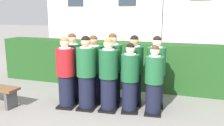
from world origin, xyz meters
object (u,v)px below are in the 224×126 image
(student_rear_row_1, at_px, (94,70))
(student_rear_row_4, at_px, (156,73))
(student_in_red_blazer, at_px, (66,74))
(student_front_row_2, at_px, (109,76))
(student_front_row_1, at_px, (86,75))
(student_rear_row_0, at_px, (73,69))
(student_front_row_3, at_px, (130,80))
(student_rear_row_2, at_px, (113,70))
(student_rear_row_3, at_px, (134,72))
(student_front_row_4, at_px, (154,82))

(student_rear_row_1, bearing_deg, student_rear_row_4, 6.57)
(student_in_red_blazer, relative_size, student_front_row_2, 1.00)
(student_front_row_2, xyz_separation_m, student_rear_row_1, (-0.52, 0.41, 0.00))
(student_in_red_blazer, xyz_separation_m, student_front_row_1, (0.49, 0.05, 0.02))
(student_in_red_blazer, xyz_separation_m, student_front_row_2, (1.00, 0.13, -0.00))
(student_front_row_1, height_order, student_rear_row_0, student_rear_row_0)
(student_rear_row_1, bearing_deg, student_front_row_2, -38.16)
(student_front_row_3, distance_m, student_rear_row_2, 0.67)
(student_rear_row_2, bearing_deg, student_rear_row_3, 8.31)
(student_rear_row_0, height_order, student_rear_row_1, student_rear_row_0)
(student_rear_row_3, bearing_deg, student_rear_row_2, -171.69)
(student_in_red_blazer, bearing_deg, student_rear_row_4, 19.76)
(student_front_row_2, bearing_deg, student_in_red_blazer, -172.82)
(student_front_row_3, distance_m, student_rear_row_4, 0.71)
(student_rear_row_0, xyz_separation_m, student_rear_row_4, (2.02, 0.25, -0.01))
(student_rear_row_1, bearing_deg, student_in_red_blazer, -131.82)
(student_front_row_2, relative_size, student_rear_row_3, 0.99)
(student_front_row_2, bearing_deg, student_front_row_1, -171.53)
(student_in_red_blazer, relative_size, student_rear_row_1, 1.00)
(student_front_row_4, bearing_deg, student_in_red_blazer, -173.43)
(student_front_row_2, relative_size, student_rear_row_1, 1.00)
(student_in_red_blazer, relative_size, student_front_row_1, 0.98)
(student_front_row_1, distance_m, student_rear_row_1, 0.49)
(student_rear_row_1, bearing_deg, student_front_row_1, -88.27)
(student_rear_row_4, bearing_deg, student_rear_row_3, -176.18)
(student_front_row_3, height_order, student_front_row_4, student_front_row_3)
(student_in_red_blazer, distance_m, student_rear_row_3, 1.60)
(student_front_row_1, bearing_deg, student_front_row_3, 8.43)
(student_front_row_3, distance_m, student_rear_row_1, 1.05)
(student_rear_row_1, height_order, student_rear_row_2, student_rear_row_2)
(student_front_row_1, height_order, student_front_row_2, student_front_row_1)
(student_rear_row_0, bearing_deg, student_in_red_blazer, -83.57)
(student_in_red_blazer, height_order, student_rear_row_4, student_rear_row_4)
(student_in_red_blazer, xyz_separation_m, student_rear_row_2, (0.94, 0.60, 0.03))
(student_front_row_4, bearing_deg, student_rear_row_4, 93.40)
(student_front_row_4, bearing_deg, student_rear_row_3, 141.10)
(student_front_row_1, height_order, student_rear_row_1, student_front_row_1)
(student_rear_row_0, bearing_deg, student_rear_row_1, 8.46)
(student_front_row_4, bearing_deg, student_rear_row_1, 168.62)
(student_rear_row_1, xyz_separation_m, student_rear_row_4, (1.49, 0.17, 0.01))
(student_front_row_3, xyz_separation_m, student_front_row_4, (0.52, 0.03, -0.01))
(student_rear_row_2, bearing_deg, student_rear_row_4, 6.05)
(student_in_red_blazer, bearing_deg, student_rear_row_0, 96.43)
(student_rear_row_4, bearing_deg, student_in_red_blazer, -160.24)
(student_in_red_blazer, relative_size, student_rear_row_4, 0.99)
(student_front_row_4, height_order, student_rear_row_3, student_rear_row_3)
(student_front_row_1, distance_m, student_rear_row_2, 0.71)
(student_front_row_4, height_order, student_rear_row_2, student_rear_row_2)
(student_rear_row_1, bearing_deg, student_rear_row_2, 7.72)
(student_front_row_3, bearing_deg, student_in_red_blazer, -172.43)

